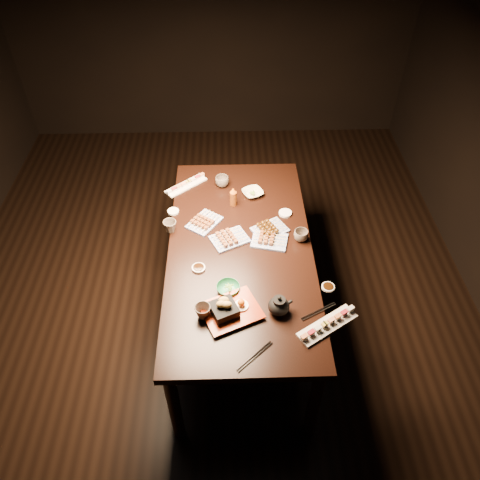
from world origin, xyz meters
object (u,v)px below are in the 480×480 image
at_px(sushi_platter_far, 186,184).
at_px(teacup_far_left, 170,226).
at_px(teacup_far_right, 222,181).
at_px(yakitori_plate_center, 230,237).
at_px(yakitori_plate_right, 270,238).
at_px(tempura_tray, 231,306).
at_px(teacup_mid_right, 301,235).
at_px(edamame_bowl_green, 228,289).
at_px(teapot, 279,304).
at_px(sushi_platter_near, 328,323).
at_px(edamame_bowl_cream, 253,193).
at_px(teacup_near_left, 203,312).
at_px(dining_table, 240,287).
at_px(yakitori_plate_left, 204,220).
at_px(condiment_bottle, 233,196).

distance_m(sushi_platter_far, teacup_far_left, 0.48).
bearing_deg(teacup_far_right, yakitori_plate_center, -85.33).
bearing_deg(yakitori_plate_right, teacup_far_left, -177.62).
height_order(sushi_platter_far, teacup_far_left, teacup_far_left).
xyz_separation_m(tempura_tray, teacup_mid_right, (0.45, 0.57, -0.02)).
bearing_deg(yakitori_plate_center, teacup_far_left, 139.61).
bearing_deg(teacup_far_left, edamame_bowl_green, -54.40).
height_order(yakitori_plate_center, teapot, teapot).
relative_size(sushi_platter_far, teacup_mid_right, 3.50).
bearing_deg(sushi_platter_far, sushi_platter_near, 83.10).
relative_size(edamame_bowl_cream, teapot, 0.99).
distance_m(teacup_near_left, teacup_far_left, 0.73).
xyz_separation_m(dining_table, teacup_far_left, (-0.45, 0.17, 0.42)).
height_order(yakitori_plate_right, tempura_tray, tempura_tray).
distance_m(yakitori_plate_center, tempura_tray, 0.58).
height_order(edamame_bowl_cream, teacup_far_left, teacup_far_left).
bearing_deg(teapot, sushi_platter_far, 101.68).
height_order(yakitori_plate_left, tempura_tray, tempura_tray).
xyz_separation_m(yakitori_plate_center, yakitori_plate_right, (0.25, -0.02, -0.00)).
distance_m(yakitori_plate_center, teacup_far_right, 0.57).
bearing_deg(teacup_mid_right, sushi_platter_near, -84.60).
relative_size(yakitori_plate_left, edamame_bowl_cream, 1.57).
relative_size(sushi_platter_far, tempura_tray, 1.05).
distance_m(sushi_platter_far, edamame_bowl_green, 1.03).
relative_size(edamame_bowl_green, teacup_far_left, 1.55).
relative_size(sushi_platter_near, teacup_far_right, 3.66).
distance_m(sushi_platter_near, condiment_bottle, 1.14).
relative_size(yakitori_plate_center, yakitori_plate_left, 1.03).
xyz_separation_m(yakitori_plate_right, yakitori_plate_left, (-0.42, 0.18, -0.00)).
bearing_deg(tempura_tray, yakitori_plate_left, 78.87).
distance_m(yakitori_plate_left, teacup_far_right, 0.42).
distance_m(tempura_tray, teacup_mid_right, 0.72).
bearing_deg(edamame_bowl_cream, teacup_far_right, 152.53).
xyz_separation_m(yakitori_plate_left, teapot, (0.43, -0.73, 0.03)).
bearing_deg(teacup_near_left, edamame_bowl_cream, 73.06).
relative_size(dining_table, teacup_far_right, 18.52).
bearing_deg(sushi_platter_far, teacup_mid_right, 102.37).
bearing_deg(teapot, edamame_bowl_cream, 80.29).
xyz_separation_m(dining_table, teapot, (0.20, -0.50, 0.43)).
xyz_separation_m(sushi_platter_far, yakitori_plate_right, (0.56, -0.59, 0.01)).
xyz_separation_m(edamame_bowl_cream, condiment_bottle, (-0.14, -0.10, 0.05)).
height_order(sushi_platter_near, teacup_mid_right, teacup_mid_right).
distance_m(teacup_near_left, teacup_mid_right, 0.84).
bearing_deg(tempura_tray, sushi_platter_far, 81.32).
bearing_deg(dining_table, sushi_platter_far, 103.48).
bearing_deg(teapot, yakitori_plate_right, 76.04).
relative_size(teacup_far_left, condiment_bottle, 0.60).
relative_size(yakitori_plate_center, edamame_bowl_green, 1.69).
xyz_separation_m(edamame_bowl_green, teacup_far_right, (-0.03, 0.99, 0.02)).
xyz_separation_m(dining_table, teacup_mid_right, (0.39, 0.06, 0.41)).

